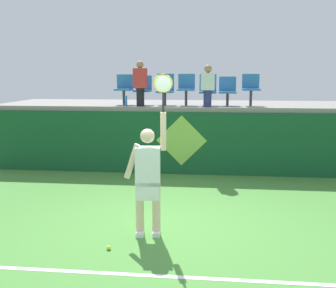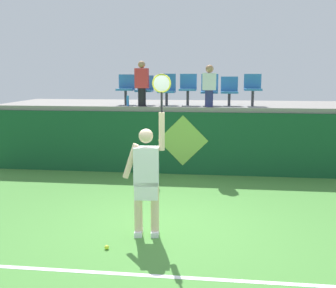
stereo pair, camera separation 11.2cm
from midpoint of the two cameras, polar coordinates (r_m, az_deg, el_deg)
ground_plane at (r=6.82m, az=-0.52°, el=-11.75°), size 40.00×40.00×0.00m
court_back_wall at (r=10.19m, az=1.91°, el=0.15°), size 10.25×0.20×1.57m
spectator_platform at (r=11.40m, az=2.43°, el=5.48°), size 10.25×2.75×0.12m
court_baseline_stripe at (r=5.36m, az=-2.64°, el=-18.09°), size 9.22×0.08×0.01m
tennis_player at (r=6.25m, az=-3.33°, el=-4.68°), size 0.75×0.30×2.52m
tennis_ball at (r=6.10m, az=-8.91°, el=-14.27°), size 0.07×0.07×0.07m
water_bottle at (r=10.46m, az=-6.24°, el=6.08°), size 0.06×0.06×0.27m
stadium_chair_0 at (r=10.89m, az=-6.50°, el=7.95°), size 0.44×0.42×0.80m
stadium_chair_1 at (r=10.80m, az=-3.87°, el=7.84°), size 0.44×0.42×0.77m
stadium_chair_2 at (r=10.72m, az=-0.69°, el=7.87°), size 0.44×0.42×0.82m
stadium_chair_3 at (r=10.66m, az=2.30°, el=8.01°), size 0.44×0.42×0.82m
stadium_chair_4 at (r=10.64m, az=5.35°, el=7.78°), size 0.44×0.42×0.81m
stadium_chair_5 at (r=10.64m, az=8.11°, el=7.61°), size 0.44×0.42×0.75m
stadium_chair_6 at (r=10.67m, az=11.34°, el=7.86°), size 0.44×0.42×0.81m
spectator_0 at (r=10.22m, az=5.32°, el=8.31°), size 0.34×0.20×1.04m
spectator_1 at (r=10.41m, az=-4.26°, el=8.64°), size 0.34×0.20×1.14m
wall_signage_mount at (r=10.26m, az=1.58°, el=-4.27°), size 1.27×0.01×1.50m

